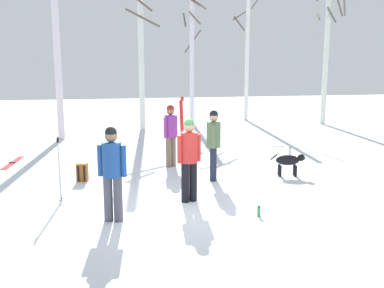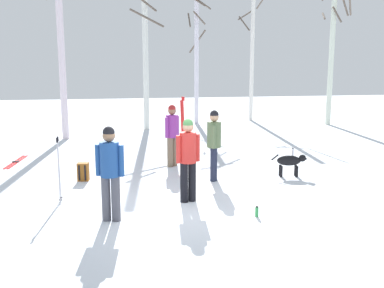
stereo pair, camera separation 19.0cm
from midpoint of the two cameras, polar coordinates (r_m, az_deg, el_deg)
name	(u,v)px [view 1 (the left image)]	position (r m, az deg, el deg)	size (l,w,h in m)	color
ground_plane	(179,210)	(8.45, -2.41, -8.75)	(60.00, 60.00, 0.00)	white
person_0	(214,141)	(10.42, 2.33, 0.46)	(0.34, 0.50, 1.72)	#1E2338
person_1	(112,168)	(7.77, -11.19, -3.11)	(0.50, 0.34, 1.72)	#4C4C56
person_2	(189,155)	(8.74, -1.00, -1.43)	(0.51, 0.34, 1.72)	black
person_3	(171,132)	(11.88, -3.29, 1.65)	(0.43, 0.36, 1.72)	#72604C
dog	(289,161)	(11.17, 12.25, -2.21)	(0.88, 0.35, 0.57)	black
ski_pair_planted_0	(182,137)	(10.90, -1.78, 0.97)	(0.11, 0.23, 2.00)	red
ski_pair_lying_0	(13,163)	(13.53, -22.91, -2.27)	(0.38, 1.79, 0.05)	red
ski_poles_0	(59,168)	(9.12, -17.68, -3.08)	(0.07, 0.25, 1.35)	#B2B2BC
backpack_0	(82,172)	(10.83, -14.75, -3.65)	(0.29, 0.31, 0.44)	#99591E
water_bottle_0	(259,211)	(8.18, 8.14, -8.79)	(0.06, 0.06, 0.21)	green
water_bottle_1	(290,152)	(13.82, 12.42, -0.98)	(0.07, 0.07, 0.25)	silver
birch_tree_1	(56,38)	(17.06, -17.77, 13.19)	(0.99, 0.83, 7.54)	silver
birch_tree_2	(141,43)	(18.98, -7.05, 13.04)	(1.42, 1.24, 7.21)	silver
birch_tree_3	(192,57)	(20.97, -0.28, 11.42)	(1.37, 1.27, 6.14)	silver
birch_tree_4	(247,52)	(22.42, 7.04, 11.99)	(1.45, 1.37, 6.66)	white
birch_tree_5	(327,50)	(21.62, 17.09, 11.74)	(1.66, 1.65, 6.59)	silver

